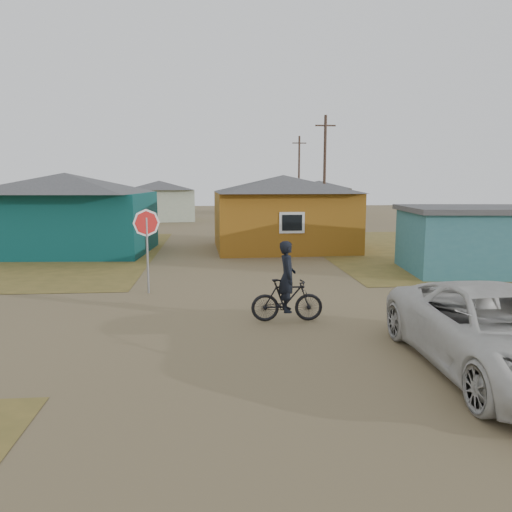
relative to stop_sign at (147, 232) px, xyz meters
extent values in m
plane|color=brown|center=(3.32, -3.86, -1.98)|extent=(120.00, 120.00, 0.00)
cube|color=brown|center=(17.32, 9.14, -1.98)|extent=(20.00, 18.00, 0.00)
cube|color=#0A3B3B|center=(-5.18, 9.64, -0.48)|extent=(8.40, 6.54, 3.00)
pyramid|color=#3A3A3D|center=(-5.18, 9.64, 1.52)|extent=(8.93, 7.08, 1.00)
cube|color=#8E5815|center=(5.82, 10.14, -0.48)|extent=(7.21, 6.24, 3.00)
pyramid|color=#3A3A3D|center=(5.82, 10.14, 1.47)|extent=(7.72, 6.76, 0.90)
cube|color=silver|center=(5.82, 7.11, -0.33)|extent=(1.20, 0.06, 1.00)
cube|color=black|center=(5.82, 7.08, -0.33)|extent=(0.95, 0.04, 0.75)
cube|color=#37727A|center=(12.82, 2.64, -0.78)|extent=(6.39, 4.61, 2.40)
cube|color=#3A3A3D|center=(12.82, 2.64, 0.52)|extent=(6.71, 4.93, 0.20)
cube|color=#B0BAA0|center=(-2.68, 30.14, -0.58)|extent=(6.49, 5.60, 2.80)
pyramid|color=#3A3A3D|center=(-2.68, 30.14, 1.22)|extent=(7.04, 6.15, 0.80)
cube|color=gray|center=(13.32, 36.14, -0.58)|extent=(6.41, 5.50, 2.80)
pyramid|color=#3A3A3D|center=(13.32, 36.14, 1.22)|extent=(6.95, 6.05, 0.80)
cube|color=#B0BAA0|center=(-10.68, 42.14, -0.63)|extent=(5.75, 5.28, 2.70)
pyramid|color=#3A3A3D|center=(-10.68, 42.14, 1.07)|extent=(6.28, 5.81, 0.70)
cylinder|color=#433128|center=(9.82, 18.14, 2.02)|extent=(0.20, 0.20, 8.00)
cube|color=#433128|center=(9.82, 18.14, 5.32)|extent=(1.40, 0.10, 0.10)
cylinder|color=#433128|center=(10.82, 34.14, 2.02)|extent=(0.20, 0.20, 8.00)
cube|color=#433128|center=(10.82, 34.14, 5.32)|extent=(1.40, 0.10, 0.10)
cylinder|color=gray|center=(0.00, 0.00, -0.76)|extent=(0.07, 0.07, 2.45)
imported|color=black|center=(3.99, -3.62, -1.43)|extent=(1.87, 0.57, 1.11)
imported|color=black|center=(3.99, -3.62, -0.80)|extent=(0.46, 0.68, 1.83)
imported|color=silver|center=(7.43, -7.49, -1.18)|extent=(2.79, 5.86, 1.62)
camera|label=1|loc=(2.10, -16.06, 1.63)|focal=35.00mm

